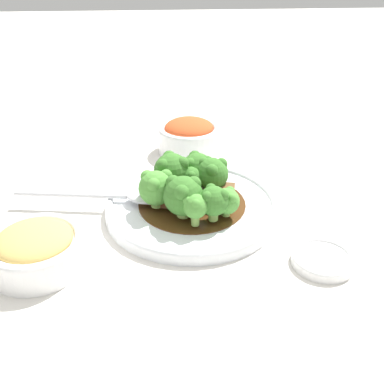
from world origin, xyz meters
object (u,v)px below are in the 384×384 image
at_px(beef_strip_1, 174,199).
at_px(broccoli_floret_6, 227,201).
at_px(broccoli_floret_2, 183,195).
at_px(serving_spoon, 136,195).
at_px(beef_strip_2, 222,197).
at_px(broccoli_floret_3, 195,206).
at_px(broccoli_floret_8, 212,173).
at_px(beef_strip_0, 195,200).
at_px(sauce_dish, 323,259).
at_px(broccoli_floret_1, 172,170).
at_px(side_bowl_kimchi, 189,136).
at_px(broccoli_floret_5, 156,187).
at_px(broccoli_floret_7, 197,168).
at_px(broccoli_floret_0, 190,178).
at_px(broccoli_floret_4, 214,200).
at_px(side_bowl_appetizer, 36,248).
at_px(main_plate, 192,206).

xyz_separation_m(beef_strip_1, broccoli_floret_6, (-0.07, 0.04, 0.02)).
height_order(broccoli_floret_2, serving_spoon, broccoli_floret_2).
relative_size(beef_strip_1, beef_strip_2, 0.88).
xyz_separation_m(broccoli_floret_3, broccoli_floret_8, (-0.03, -0.09, -0.00)).
distance_m(beef_strip_0, broccoli_floret_2, 0.05).
relative_size(beef_strip_2, sauce_dish, 0.80).
distance_m(broccoli_floret_1, broccoli_floret_2, 0.07).
height_order(side_bowl_kimchi, sauce_dish, side_bowl_kimchi).
bearing_deg(broccoli_floret_5, beef_strip_2, -176.65).
relative_size(beef_strip_0, broccoli_floret_8, 1.21).
height_order(broccoli_floret_1, side_bowl_kimchi, broccoli_floret_1).
height_order(broccoli_floret_7, broccoli_floret_8, broccoli_floret_8).
bearing_deg(broccoli_floret_3, broccoli_floret_0, -89.72).
distance_m(beef_strip_0, side_bowl_kimchi, 0.21).
bearing_deg(broccoli_floret_0, broccoli_floret_1, -17.90).
xyz_separation_m(broccoli_floret_1, broccoli_floret_3, (-0.03, 0.09, -0.01)).
bearing_deg(beef_strip_1, broccoli_floret_4, 137.47).
bearing_deg(beef_strip_0, beef_strip_1, 0.92).
bearing_deg(broccoli_floret_4, beef_strip_1, -42.53).
bearing_deg(broccoli_floret_8, broccoli_floret_2, 55.40).
bearing_deg(beef_strip_2, beef_strip_1, -0.07).
xyz_separation_m(broccoli_floret_5, broccoli_floret_8, (-0.08, -0.04, -0.00)).
distance_m(beef_strip_2, serving_spoon, 0.12).
height_order(broccoli_floret_6, broccoli_floret_7, broccoli_floret_7).
height_order(broccoli_floret_6, serving_spoon, broccoli_floret_6).
distance_m(beef_strip_1, sauce_dish, 0.22).
relative_size(broccoli_floret_1, serving_spoon, 0.26).
bearing_deg(serving_spoon, side_bowl_appetizer, 45.66).
xyz_separation_m(beef_strip_0, broccoli_floret_7, (-0.01, -0.05, 0.02)).
relative_size(broccoli_floret_7, side_bowl_kimchi, 0.44).
height_order(broccoli_floret_4, serving_spoon, broccoli_floret_4).
relative_size(beef_strip_1, sauce_dish, 0.71).
height_order(beef_strip_0, broccoli_floret_8, broccoli_floret_8).
distance_m(broccoli_floret_3, broccoli_floret_4, 0.03).
height_order(main_plate, broccoli_floret_5, broccoli_floret_5).
bearing_deg(broccoli_floret_2, beef_strip_1, -71.67).
height_order(beef_strip_1, serving_spoon, same).
relative_size(beef_strip_0, broccoli_floret_7, 1.24).
distance_m(broccoli_floret_0, broccoli_floret_8, 0.03).
bearing_deg(side_bowl_kimchi, broccoli_floret_0, 86.85).
distance_m(beef_strip_0, broccoli_floret_4, 0.06).
bearing_deg(broccoli_floret_5, side_bowl_appetizer, 33.82).
bearing_deg(beef_strip_1, broccoli_floret_5, 12.36).
distance_m(broccoli_floret_2, broccoli_floret_7, 0.09).
xyz_separation_m(broccoli_floret_2, broccoli_floret_3, (-0.01, 0.02, -0.00)).
relative_size(main_plate, side_bowl_appetizer, 2.13).
height_order(broccoli_floret_1, broccoli_floret_2, broccoli_floret_1).
bearing_deg(broccoli_floret_8, broccoli_floret_7, -46.39).
xyz_separation_m(broccoli_floret_2, broccoli_floret_8, (-0.05, -0.07, -0.00)).
relative_size(beef_strip_0, broccoli_floret_1, 1.05).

